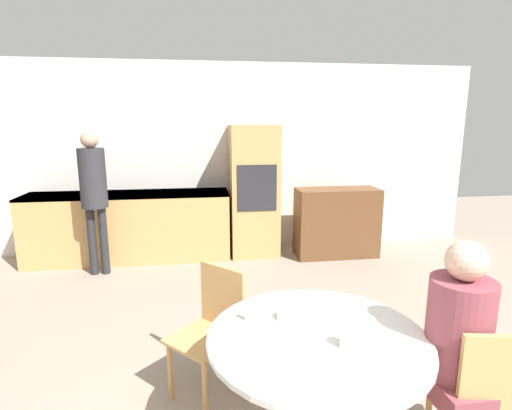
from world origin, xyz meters
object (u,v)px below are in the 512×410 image
at_px(dining_table, 316,374).
at_px(cup, 348,338).
at_px(sideboard, 337,222).
at_px(chair_far_left, 213,324).
at_px(person_seated, 460,343).
at_px(oven_unit, 254,191).
at_px(bowl_near, 290,315).
at_px(chair_near_right, 486,395).
at_px(person_standing, 93,186).

height_order(dining_table, cup, cup).
distance_m(sideboard, chair_far_left, 3.13).
bearing_deg(person_seated, oven_unit, 98.33).
bearing_deg(oven_unit, person_seated, -81.67).
distance_m(sideboard, bowl_near, 3.35).
bearing_deg(cup, dining_table, 132.47).
height_order(chair_far_left, cup, chair_far_left).
height_order(chair_near_right, person_seated, person_seated).
bearing_deg(sideboard, person_seated, -99.47).
xyz_separation_m(oven_unit, bowl_near, (-0.26, -3.30, -0.12)).
bearing_deg(cup, person_seated, -2.71).
height_order(chair_far_left, person_standing, person_standing).
height_order(person_seated, bowl_near, person_seated).
height_order(oven_unit, dining_table, oven_unit).
bearing_deg(person_standing, dining_table, -59.14).
xyz_separation_m(oven_unit, chair_far_left, (-0.67, -2.84, -0.40)).
bearing_deg(chair_far_left, sideboard, 101.58).
bearing_deg(sideboard, person_standing, -175.41).
bearing_deg(person_standing, chair_near_right, -51.34).
distance_m(person_standing, bowl_near, 3.29).
relative_size(person_seated, bowl_near, 8.76).
distance_m(oven_unit, cup, 3.62).
xyz_separation_m(chair_far_left, person_standing, (-1.28, 2.34, 0.59)).
xyz_separation_m(person_seated, cup, (-0.58, 0.03, 0.06)).
xyz_separation_m(chair_near_right, chair_far_left, (-1.31, 0.90, 0.00)).
bearing_deg(chair_near_right, person_seated, -29.38).
relative_size(person_seated, cup, 13.74).
distance_m(cup, bowl_near, 0.38).
bearing_deg(chair_far_left, cup, -5.34).
height_order(person_standing, cup, person_standing).
relative_size(oven_unit, chair_near_right, 2.04).
relative_size(oven_unit, bowl_near, 12.33).
xyz_separation_m(dining_table, chair_near_right, (0.80, -0.24, -0.03)).
height_order(chair_near_right, person_standing, person_standing).
xyz_separation_m(chair_near_right, bowl_near, (-0.90, 0.43, 0.27)).
distance_m(chair_near_right, chair_far_left, 1.59).
bearing_deg(dining_table, cup, -47.53).
bearing_deg(sideboard, oven_unit, 167.15).
height_order(sideboard, person_standing, person_standing).
height_order(person_standing, bowl_near, person_standing).
bearing_deg(person_seated, cup, 177.29).
bearing_deg(bowl_near, person_seated, -23.49).
relative_size(chair_near_right, person_standing, 0.51).
bearing_deg(oven_unit, chair_near_right, -80.28).
height_order(chair_near_right, chair_far_left, same).
distance_m(oven_unit, sideboard, 1.20).
relative_size(chair_far_left, person_seated, 0.69).
bearing_deg(bowl_near, sideboard, 65.94).
bearing_deg(chair_near_right, oven_unit, -69.72).
relative_size(chair_far_left, person_standing, 0.51).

